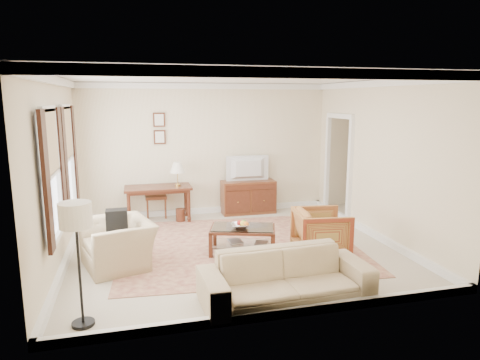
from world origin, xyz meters
name	(u,v)px	position (x,y,z in m)	size (l,w,h in m)	color
room_shell	(233,104)	(0.00, 0.00, 2.47)	(5.51, 5.01, 2.91)	beige
annex_bedroom	(416,200)	(4.49, 1.15, 0.34)	(3.00, 2.70, 2.90)	beige
window_front	(52,174)	(-2.70, -0.70, 1.55)	(0.12, 1.56, 1.80)	#CCB284
window_rear	(68,159)	(-2.70, 0.90, 1.55)	(0.12, 1.56, 1.80)	#CCB284
doorway	(338,168)	(2.71, 1.50, 1.08)	(0.10, 1.12, 2.25)	white
rug	(239,246)	(0.13, 0.10, 0.01)	(4.04, 3.46, 0.01)	maroon
writing_desk	(158,192)	(-1.13, 2.06, 0.64)	(1.37, 0.69, 0.75)	#532617
desk_chair	(156,194)	(-1.17, 2.41, 0.53)	(0.45, 0.45, 1.05)	brown
desk_lamp	(178,174)	(-0.71, 2.06, 1.00)	(0.32, 0.32, 0.50)	silver
framed_prints	(159,128)	(-1.03, 2.47, 1.94)	(0.25, 0.04, 0.68)	#532617
sideboard	(248,197)	(0.89, 2.24, 0.37)	(1.21, 0.46, 0.74)	brown
tv	(249,161)	(0.89, 2.22, 1.21)	(0.93, 0.53, 0.12)	black
coffee_table	(243,233)	(0.11, -0.23, 0.35)	(1.21, 0.93, 0.46)	#532617
fruit_bowl	(240,225)	(0.05, -0.28, 0.51)	(0.42, 0.42, 0.10)	silver
book_a	(229,242)	(-0.10, -0.13, 0.18)	(0.28, 0.04, 0.38)	brown
book_b	(255,243)	(0.31, -0.29, 0.17)	(0.28, 0.03, 0.38)	brown
striped_armchair	(321,230)	(1.34, -0.64, 0.43)	(0.83, 0.77, 0.85)	maroon
club_armchair	(118,236)	(-1.90, -0.31, 0.48)	(1.10, 0.72, 0.96)	tan
backpack	(117,220)	(-1.90, -0.28, 0.73)	(0.32, 0.22, 0.40)	black
sofa	(286,269)	(0.21, -2.04, 0.43)	(2.18, 0.64, 0.85)	tan
floor_lamp	(76,224)	(-2.26, -2.05, 1.20)	(0.36, 0.36, 1.45)	black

